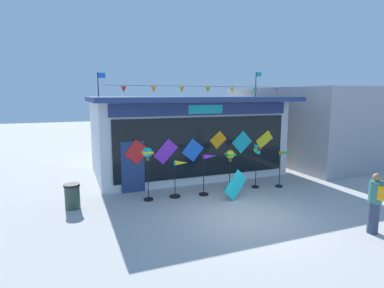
% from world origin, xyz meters
% --- Properties ---
extents(ground_plane, '(80.00, 80.00, 0.00)m').
position_xyz_m(ground_plane, '(0.00, 0.00, 0.00)').
color(ground_plane, '#ADAAA5').
extents(kite_shop_building, '(8.87, 5.68, 4.95)m').
position_xyz_m(kite_shop_building, '(0.36, 6.17, 1.86)').
color(kite_shop_building, silver).
rests_on(kite_shop_building, ground_plane).
extents(wind_spinner_far_left, '(0.36, 0.36, 1.93)m').
position_xyz_m(wind_spinner_far_left, '(-2.37, 2.63, 1.53)').
color(wind_spinner_far_left, black).
rests_on(wind_spinner_far_left, ground_plane).
extents(wind_spinner_left, '(0.70, 0.39, 1.37)m').
position_xyz_m(wind_spinner_left, '(-1.22, 2.61, 0.87)').
color(wind_spinner_left, black).
rests_on(wind_spinner_left, ground_plane).
extents(wind_spinner_center_left, '(0.73, 0.36, 1.56)m').
position_xyz_m(wind_spinner_center_left, '(-0.13, 2.44, 0.97)').
color(wind_spinner_center_left, black).
rests_on(wind_spinner_center_left, ground_plane).
extents(wind_spinner_center_right, '(0.36, 0.36, 1.62)m').
position_xyz_m(wind_spinner_center_right, '(0.92, 2.63, 1.24)').
color(wind_spinner_center_right, black).
rests_on(wind_spinner_center_right, ground_plane).
extents(wind_spinner_right, '(0.44, 0.28, 1.82)m').
position_xyz_m(wind_spinner_right, '(2.07, 2.51, 1.34)').
color(wind_spinner_right, black).
rests_on(wind_spinner_right, ground_plane).
extents(wind_spinner_far_right, '(0.70, 0.29, 1.49)m').
position_xyz_m(wind_spinner_far_right, '(3.22, 2.27, 1.05)').
color(wind_spinner_far_right, black).
rests_on(wind_spinner_far_right, ground_plane).
extents(person_near_camera, '(0.34, 0.46, 1.68)m').
position_xyz_m(person_near_camera, '(2.68, -2.29, 0.89)').
color(person_near_camera, '#333D56').
rests_on(person_near_camera, ground_plane).
extents(trash_bin, '(0.52, 0.52, 0.84)m').
position_xyz_m(trash_bin, '(-4.91, 2.77, 0.42)').
color(trash_bin, '#2D4238').
rests_on(trash_bin, ground_plane).
extents(display_kite_on_ground, '(1.08, 0.28, 1.08)m').
position_xyz_m(display_kite_on_ground, '(0.58, 1.55, 0.54)').
color(display_kite_on_ground, '#19B7BC').
rests_on(display_kite_on_ground, ground_plane).
extents(neighbour_building, '(7.51, 9.24, 4.15)m').
position_xyz_m(neighbour_building, '(9.24, 6.81, 2.07)').
color(neighbour_building, '#99999E').
rests_on(neighbour_building, ground_plane).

